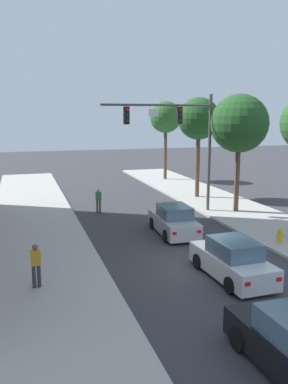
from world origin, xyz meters
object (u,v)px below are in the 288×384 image
object	(u,v)px
pedestrian_crossing_road	(98,199)
street_tree_third	(199,119)
traffic_signal_mast	(180,131)
car_lead_silver	(174,221)
street_tree_second	(239,124)
street_tree_farthest	(166,118)
pedestrian_sidewalk_left_walker	(36,263)
fire_hydrant	(280,235)
car_following_white	(232,261)

from	to	relation	value
pedestrian_crossing_road	street_tree_third	world-z (taller)	street_tree_third
traffic_signal_mast	street_tree_third	world-z (taller)	street_tree_third
car_lead_silver	street_tree_third	bearing A→B (deg)	58.54
car_lead_silver	pedestrian_crossing_road	world-z (taller)	pedestrian_crossing_road
street_tree_second	street_tree_farthest	world-z (taller)	street_tree_farthest
traffic_signal_mast	pedestrian_sidewalk_left_walker	xyz separation A→B (m)	(-9.36, -9.45, -4.31)
car_lead_silver	fire_hydrant	bearing A→B (deg)	-37.48
car_lead_silver	street_tree_second	xyz separation A→B (m)	(5.69, 3.39, 5.08)
pedestrian_sidewalk_left_walker	street_tree_second	xyz separation A→B (m)	(13.10, 8.75, 4.74)
pedestrian_sidewalk_left_walker	pedestrian_crossing_road	xyz separation A→B (m)	(4.45, 11.38, -0.15)
fire_hydrant	street_tree_third	distance (m)	13.10
car_lead_silver	street_tree_third	distance (m)	11.31
pedestrian_sidewalk_left_walker	fire_hydrant	distance (m)	11.94
street_tree_third	car_lead_silver	bearing A→B (deg)	-121.46
traffic_signal_mast	pedestrian_sidewalk_left_walker	bearing A→B (deg)	-134.74
car_lead_silver	fire_hydrant	world-z (taller)	car_lead_silver
fire_hydrant	car_lead_silver	bearing A→B (deg)	142.52
car_following_white	street_tree_third	xyz separation A→B (m)	(5.19, 14.86, 5.32)
pedestrian_crossing_road	traffic_signal_mast	bearing A→B (deg)	-21.48
street_tree_second	street_tree_farthest	bearing A→B (deg)	89.25
pedestrian_sidewalk_left_walker	street_tree_farthest	distance (m)	26.99
street_tree_second	street_tree_third	world-z (taller)	street_tree_second
pedestrian_sidewalk_left_walker	fire_hydrant	bearing A→B (deg)	9.78
street_tree_second	street_tree_third	size ratio (longest dim) A/B	1.00
street_tree_third	street_tree_farthest	distance (m)	9.10
traffic_signal_mast	car_following_white	world-z (taller)	traffic_signal_mast
pedestrian_sidewalk_left_walker	pedestrian_crossing_road	distance (m)	12.22
pedestrian_crossing_road	car_following_white	bearing A→B (deg)	-76.44
car_lead_silver	pedestrian_crossing_road	size ratio (longest dim) A/B	2.63
pedestrian_sidewalk_left_walker	fire_hydrant	world-z (taller)	pedestrian_sidewalk_left_walker
pedestrian_crossing_road	street_tree_farthest	distance (m)	15.46
street_tree_farthest	car_following_white	bearing A→B (deg)	-103.74
car_lead_silver	street_tree_second	world-z (taller)	street_tree_second
pedestrian_sidewalk_left_walker	street_tree_farthest	size ratio (longest dim) A/B	0.22
traffic_signal_mast	car_lead_silver	world-z (taller)	traffic_signal_mast
pedestrian_crossing_road	street_tree_farthest	xyz separation A→B (m)	(8.84, 11.57, 5.19)
traffic_signal_mast	pedestrian_crossing_road	xyz separation A→B (m)	(-4.91, 1.93, -4.46)
street_tree_farthest	pedestrian_crossing_road	bearing A→B (deg)	-127.38
car_following_white	street_tree_farthest	distance (m)	25.23
car_lead_silver	street_tree_farthest	bearing A→B (deg)	71.54
car_lead_silver	pedestrian_sidewalk_left_walker	world-z (taller)	pedestrian_sidewalk_left_walker
car_lead_silver	traffic_signal_mast	bearing A→B (deg)	64.53
car_following_white	street_tree_second	xyz separation A→B (m)	(5.67, 9.74, 5.08)
car_following_white	street_tree_third	bearing A→B (deg)	70.75
fire_hydrant	traffic_signal_mast	bearing A→B (deg)	107.91
traffic_signal_mast	pedestrian_sidewalk_left_walker	size ratio (longest dim) A/B	4.57
pedestrian_sidewalk_left_walker	street_tree_third	world-z (taller)	street_tree_third
fire_hydrant	pedestrian_crossing_road	bearing A→B (deg)	128.01
traffic_signal_mast	fire_hydrant	distance (m)	9.19
car_following_white	pedestrian_crossing_road	bearing A→B (deg)	103.56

